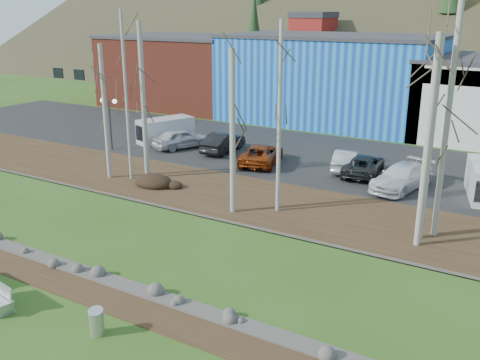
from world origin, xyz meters
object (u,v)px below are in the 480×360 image
Objects in this scene: car_2 at (261,154)px; car_1 at (223,142)px; car_0 at (181,138)px; litter_bin at (97,323)px; car_5 at (402,177)px; van_grey at (164,131)px; car_3 at (346,160)px; street_lamp at (109,110)px; car_4 at (364,165)px.

car_1 is at bearing -33.36° from car_2.
litter_bin is at bearing 144.35° from car_0.
car_0 is 0.88× the size of car_5.
van_grey is (-5.84, 0.09, 0.23)m from car_1.
car_0 is at bearing -170.74° from car_5.
car_2 is 5.91m from car_3.
car_3 is at bearing 167.39° from car_5.
van_grey is (-19.94, 2.00, 0.23)m from car_5.
car_3 is (9.80, 0.18, -0.05)m from car_1.
van_grey is at bearing 56.87° from street_lamp.
street_lamp is 0.93× the size of car_3.
car_5 is (14.10, -1.91, -0.00)m from car_1.
car_2 reaches higher than car_3.
litter_bin is 0.17× the size of car_2.
street_lamp is at bearing 21.72° from car_1.
car_4 is (1.37, -0.45, -0.03)m from car_3.
car_3 is (5.70, 1.57, -0.00)m from car_2.
car_4 is at bearing 20.37° from van_grey.
car_1 reaches higher than car_2.
van_grey reaches higher than car_3.
van_grey is (-15.02, 22.53, 0.69)m from litter_bin.
litter_bin is at bearing 76.58° from car_4.
street_lamp is at bearing -96.48° from van_grey.
car_1 is 11.17m from car_4.
car_0 is (4.43, 3.12, -2.35)m from street_lamp.
street_lamp reaches higher than car_2.
car_2 is at bearing 103.58° from litter_bin.
street_lamp is 5.91m from car_0.
street_lamp is at bearing 59.38° from car_0.
car_5 is 1.07× the size of van_grey.
van_grey is (-9.94, 1.48, 0.28)m from car_2.
street_lamp is 19.56m from car_4.
car_4 is at bearing -154.32° from car_0.
car_3 reaches higher than car_4.
car_5 reaches higher than car_4.
litter_bin is 22.25m from car_4.
car_1 is at bearing 20.71° from van_grey.
car_3 is at bearing 21.92° from van_grey.
car_1 is at bearing 20.54° from street_lamp.
car_3 is (13.29, 0.84, -0.07)m from car_0.
car_5 is at bearing 76.52° from litter_bin.
car_0 is 14.66m from car_4.
street_lamp is 9.09m from car_1.
car_1 is 0.90× the size of car_2.
car_5 reaches higher than car_2.
car_4 is 0.93× the size of car_5.
car_0 is at bearing 120.19° from litter_bin.
car_5 is at bearing 15.87° from van_grey.
car_2 is 1.05× the size of car_4.
car_4 is (7.08, 1.12, -0.03)m from car_2.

